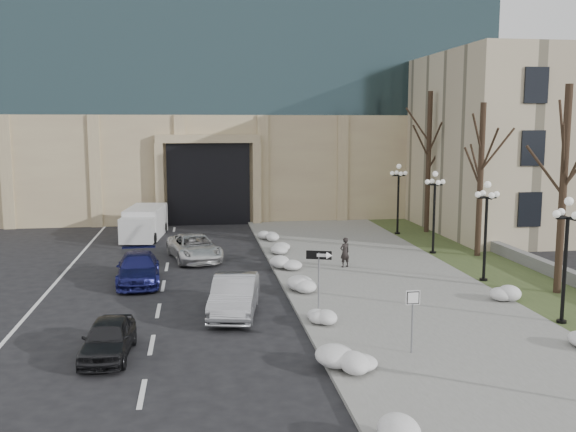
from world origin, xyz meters
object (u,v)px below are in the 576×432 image
object	(u,v)px
car_e	(141,227)
lamppost_c	(434,201)
car_b	(234,296)
keep_sign	(413,308)
one_way_sign	(323,263)
car_a	(108,338)
lamppost_a	(566,243)
car_d	(194,247)
pedestrian	(345,252)
car_c	(138,269)
box_truck	(144,223)
lamppost_d	(398,189)
lamppost_b	(486,218)

from	to	relation	value
car_e	lamppost_c	world-z (taller)	lamppost_c
car_b	keep_sign	bearing A→B (deg)	-35.73
one_way_sign	car_b	bearing A→B (deg)	177.06
car_b	lamppost_c	distance (m)	15.63
car_a	lamppost_a	world-z (taller)	lamppost_a
car_a	car_e	xyz separation A→B (m)	(-0.74, 22.18, 0.03)
car_b	car_d	world-z (taller)	car_b
pedestrian	keep_sign	bearing A→B (deg)	62.13
one_way_sign	car_c	bearing A→B (deg)	154.96
box_truck	one_way_sign	distance (m)	20.90
one_way_sign	lamppost_a	size ratio (longest dim) A/B	0.56
box_truck	lamppost_a	xyz separation A→B (m)	(16.60, -21.06, 2.14)
car_a	car_d	distance (m)	14.70
pedestrian	one_way_sign	bearing A→B (deg)	46.95
keep_sign	lamppost_a	world-z (taller)	lamppost_a
one_way_sign	keep_sign	size ratio (longest dim) A/B	1.24
car_d	lamppost_d	xyz separation A→B (m)	(13.37, 5.99, 2.38)
car_c	lamppost_d	xyz separation A→B (m)	(15.95, 10.78, 2.39)
car_d	car_c	bearing A→B (deg)	-130.97
lamppost_a	box_truck	bearing A→B (deg)	128.25
keep_sign	lamppost_d	distance (m)	22.78
car_d	car_e	size ratio (longest dim) A/B	1.32
car_d	lamppost_a	size ratio (longest dim) A/B	1.05
car_c	car_e	bearing A→B (deg)	90.22
car_d	car_b	bearing A→B (deg)	-94.25
car_d	lamppost_d	world-z (taller)	lamppost_d
keep_sign	car_d	bearing A→B (deg)	113.86
lamppost_b	lamppost_c	xyz separation A→B (m)	(0.00, 6.50, 0.00)
car_c	one_way_sign	distance (m)	10.22
one_way_sign	lamppost_a	bearing A→B (deg)	6.41
car_c	lamppost_b	world-z (taller)	lamppost_b
pedestrian	lamppost_a	world-z (taller)	lamppost_a
car_e	box_truck	bearing A→B (deg)	-37.79
car_b	box_truck	xyz separation A→B (m)	(-4.77, 18.01, 0.17)
car_c	car_a	bearing A→B (deg)	-94.42
lamppost_d	car_e	bearing A→B (deg)	174.09
car_c	one_way_sign	bearing A→B (deg)	-46.97
box_truck	car_d	bearing A→B (deg)	-60.82
car_d	car_e	world-z (taller)	car_d
car_a	one_way_sign	world-z (taller)	one_way_sign
car_b	lamppost_d	size ratio (longest dim) A/B	0.98
car_b	car_e	distance (m)	18.86
keep_sign	lamppost_a	xyz separation A→B (m)	(6.53, 2.28, 1.49)
car_c	car_e	size ratio (longest dim) A/B	1.25
car_d	lamppost_b	world-z (taller)	lamppost_b
car_e	keep_sign	distance (m)	25.69
car_e	car_b	bearing A→B (deg)	-72.57
car_a	box_truck	distance (m)	22.01
car_b	car_c	distance (m)	7.02
car_b	box_truck	bearing A→B (deg)	114.22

